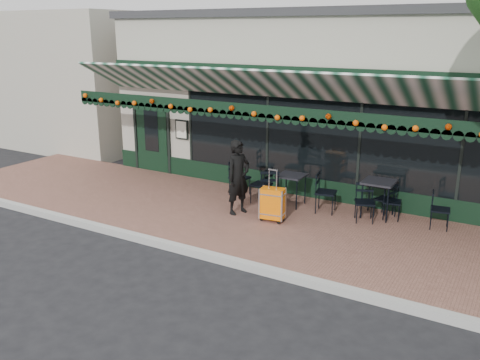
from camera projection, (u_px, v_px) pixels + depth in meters
The scene contains 17 objects.
ground at pixel (218, 260), 9.62m from camera, with size 80.00×80.00×0.00m, color black.
sidewalk at pixel (266, 223), 11.26m from camera, with size 18.00×4.00×0.15m, color brown.
curb at pixel (215, 258), 9.53m from camera, with size 18.00×0.16×0.15m, color #9E9E99.
restaurant_building at pixel (355, 95), 15.48m from camera, with size 12.00×9.60×4.50m.
neighbor_building_left at pixel (63, 73), 21.84m from camera, with size 12.00×8.00×4.80m, color #A19B8E.
woman at pixel (238, 177), 11.42m from camera, with size 0.62×0.41×1.69m, color black.
suitcase at pixel (272, 204), 11.05m from camera, with size 0.55×0.36×1.17m.
cafe_table_a at pixel (379, 184), 11.22m from camera, with size 0.68×0.68×0.84m.
cafe_table_b at pixel (292, 178), 12.01m from camera, with size 0.61×0.61×0.75m.
chair_a_left at pixel (385, 200), 11.31m from camera, with size 0.40×0.40×0.80m, color black, non-canonical shape.
chair_a_right at pixel (392, 202), 11.18m from camera, with size 0.39×0.39×0.78m, color black, non-canonical shape.
chair_a_front at pixel (365, 203), 11.03m from camera, with size 0.43×0.43×0.85m, color black, non-canonical shape.
chair_a_extra at pixel (440, 210), 10.65m from camera, with size 0.41×0.41×0.81m, color black, non-canonical shape.
chair_b_left at pixel (261, 185), 12.24m from camera, with size 0.45×0.45×0.89m, color black, non-canonical shape.
chair_b_right at pixel (326, 193), 11.58m from camera, with size 0.47×0.47×0.93m, color black, non-canonical shape.
chair_b_front at pixel (270, 193), 11.49m from camera, with size 0.48×0.48×0.96m, color black, non-canonical shape.
chair_solo at pixel (240, 178), 12.82m from camera, with size 0.44×0.44×0.89m, color black, non-canonical shape.
Camera 1 is at (4.79, -7.40, 4.17)m, focal length 38.00 mm.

